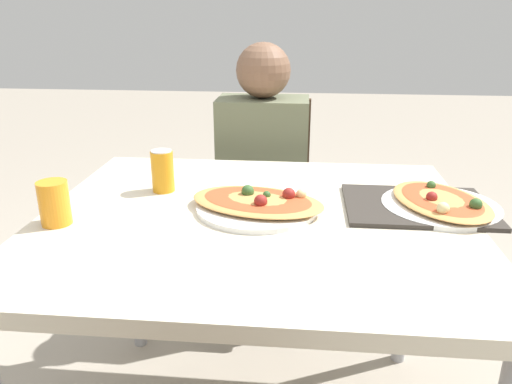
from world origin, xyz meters
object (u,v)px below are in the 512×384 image
(dining_table, at_px, (256,240))
(pizza_main, at_px, (257,203))
(drink_glass, at_px, (54,203))
(pizza_second, at_px, (441,203))
(chair_far_seated, at_px, (265,197))
(soda_can, at_px, (163,171))
(person_seated, at_px, (263,166))

(dining_table, distance_m, pizza_main, 0.10)
(drink_glass, bearing_deg, pizza_second, 10.98)
(dining_table, relative_size, pizza_second, 2.98)
(pizza_main, bearing_deg, pizza_second, 5.77)
(chair_far_seated, bearing_deg, pizza_second, 125.89)
(chair_far_seated, distance_m, pizza_main, 0.84)
(chair_far_seated, xyz_separation_m, soda_can, (-0.25, -0.67, 0.33))
(chair_far_seated, distance_m, person_seated, 0.21)
(chair_far_seated, height_order, soda_can, chair_far_seated)
(drink_glass, height_order, pizza_second, drink_glass)
(chair_far_seated, height_order, pizza_main, chair_far_seated)
(person_seated, relative_size, pizza_second, 3.07)
(person_seated, distance_m, drink_glass, 0.95)
(person_seated, relative_size, pizza_main, 2.84)
(soda_can, height_order, pizza_second, soda_can)
(soda_can, xyz_separation_m, pizza_second, (0.79, -0.07, -0.04))
(dining_table, relative_size, drink_glass, 10.14)
(dining_table, relative_size, soda_can, 9.14)
(dining_table, xyz_separation_m, soda_can, (-0.29, 0.16, 0.14))
(dining_table, height_order, chair_far_seated, chair_far_seated)
(person_seated, distance_m, soda_can, 0.63)
(dining_table, distance_m, drink_glass, 0.53)
(person_seated, xyz_separation_m, pizza_second, (0.54, -0.62, 0.10))
(dining_table, distance_m, person_seated, 0.71)
(pizza_main, distance_m, soda_can, 0.32)
(chair_far_seated, distance_m, pizza_second, 0.96)
(pizza_second, bearing_deg, dining_table, -170.13)
(chair_far_seated, relative_size, person_seated, 0.79)
(pizza_main, xyz_separation_m, drink_glass, (-0.50, -0.14, 0.04))
(chair_far_seated, bearing_deg, dining_table, 92.80)
(chair_far_seated, distance_m, soda_can, 0.79)
(pizza_main, bearing_deg, dining_table, -90.14)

